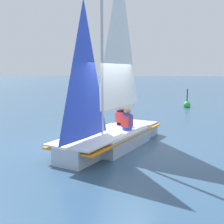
% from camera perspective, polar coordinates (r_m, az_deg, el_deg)
% --- Properties ---
extents(ground_plane, '(260.00, 260.00, 0.00)m').
position_cam_1_polar(ground_plane, '(8.63, 0.00, -6.97)').
color(ground_plane, '#2D4C6B').
extents(sailboat_main, '(2.28, 4.71, 5.64)m').
position_cam_1_polar(sailboat_main, '(8.48, 0.04, -1.95)').
color(sailboat_main, '#B2BCCC').
rests_on(sailboat_main, ground_plane).
extents(sailor_helm, '(0.35, 0.38, 1.16)m').
position_cam_1_polar(sailor_helm, '(8.79, 3.08, -2.56)').
color(sailor_helm, black).
rests_on(sailor_helm, ground_plane).
extents(sailor_crew, '(0.35, 0.38, 1.16)m').
position_cam_1_polar(sailor_crew, '(9.58, 1.84, -1.58)').
color(sailor_crew, black).
rests_on(sailor_crew, ground_plane).
extents(buoy_marker, '(0.45, 0.45, 1.25)m').
position_cam_1_polar(buoy_marker, '(18.41, 14.98, 1.47)').
color(buoy_marker, green).
rests_on(buoy_marker, ground_plane).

